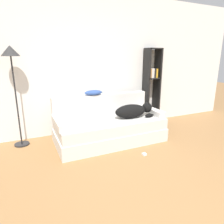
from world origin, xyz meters
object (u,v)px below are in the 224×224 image
at_px(floor_lamp, 12,63).
at_px(power_adapter, 144,154).
at_px(bookshelf, 152,83).
at_px(couch, 110,130).
at_px(dog, 133,111).
at_px(laptop, 102,121).
at_px(throw_pillow, 93,93).

xyz_separation_m(floor_lamp, power_adapter, (1.74, -1.23, -1.38)).
bearing_deg(power_adapter, bookshelf, 52.15).
bearing_deg(power_adapter, couch, 109.57).
bearing_deg(bookshelf, dog, -141.89).
xyz_separation_m(laptop, throw_pillow, (0.03, 0.47, 0.42)).
relative_size(floor_lamp, power_adapter, 28.34).
bearing_deg(floor_lamp, dog, -16.99).
relative_size(laptop, power_adapter, 5.76).
distance_m(laptop, bookshelf, 1.71).
height_order(throw_pillow, bookshelf, bookshelf).
relative_size(throw_pillow, floor_lamp, 0.20).
bearing_deg(laptop, dog, 6.53).
bearing_deg(dog, power_adapter, -104.41).
distance_m(dog, floor_lamp, 2.17).
relative_size(throw_pillow, bookshelf, 0.20).
xyz_separation_m(bookshelf, power_adapter, (-1.03, -1.32, -0.92)).
height_order(dog, laptop, dog).
height_order(bookshelf, floor_lamp, bookshelf).
bearing_deg(throw_pillow, dog, -37.79).
distance_m(laptop, floor_lamp, 1.71).
xyz_separation_m(laptop, power_adapter, (0.46, -0.64, -0.42)).
bearing_deg(dog, bookshelf, 38.11).
bearing_deg(laptop, couch, 32.62).
relative_size(couch, bookshelf, 1.14).
height_order(couch, laptop, laptop).
bearing_deg(floor_lamp, throw_pillow, -5.24).
distance_m(couch, bookshelf, 1.59).
bearing_deg(couch, throw_pillow, 114.46).
relative_size(throw_pillow, power_adapter, 5.70).
distance_m(couch, laptop, 0.32).
height_order(couch, throw_pillow, throw_pillow).
xyz_separation_m(throw_pillow, power_adapter, (0.43, -1.11, -0.84)).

